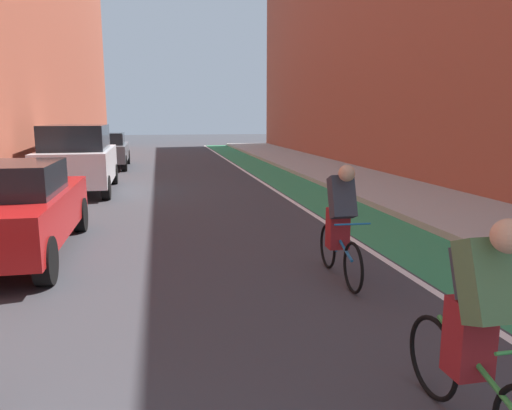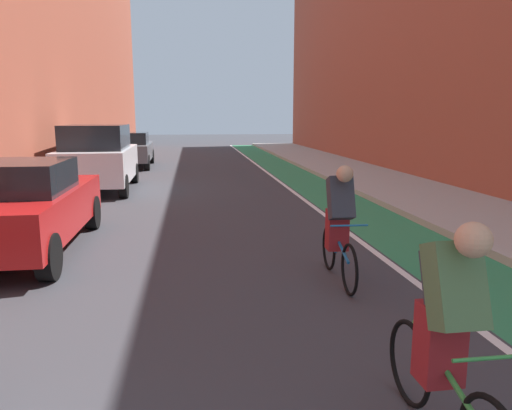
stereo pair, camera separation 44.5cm
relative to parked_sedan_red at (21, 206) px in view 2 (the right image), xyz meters
The scene contains 10 objects.
ground_plane 7.25m from the parked_sedan_red, 63.49° to the left, with size 92.37×92.37×0.00m, color #38383D.
bike_lane_paint 10.80m from the parked_sedan_red, 51.65° to the left, with size 1.60×41.99×0.00m, color #2D8451.
lane_divider_stripe 10.27m from the parked_sedan_red, 55.61° to the left, with size 0.12×41.99×0.00m, color white.
sidewalk_right 12.42m from the parked_sedan_red, 42.93° to the left, with size 3.20×41.99×0.14m, color #A8A59E.
building_facade_right 16.56m from the parked_sedan_red, 41.33° to the left, with size 2.40×37.99×11.36m, color #9E4C38.
parked_sedan_red is the anchor object (origin of this frame).
parked_suv_white 6.84m from the parked_sedan_red, 89.99° to the left, with size 2.05×4.32×1.98m.
parked_sedan_gray 13.86m from the parked_sedan_red, 90.00° to the left, with size 2.08×4.32×1.53m.
cyclist_lead 7.02m from the parked_sedan_red, 50.69° to the right, with size 0.48×1.72×1.61m.
cyclist_mid 5.17m from the parked_sedan_red, 23.42° to the right, with size 0.48×1.71×1.61m.
Camera 2 is at (-0.42, 2.31, 2.23)m, focal length 34.01 mm.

